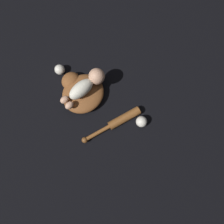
# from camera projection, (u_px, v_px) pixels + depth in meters

# --- Properties ---
(ground_plane) EXTENTS (6.00, 6.00, 0.00)m
(ground_plane) POSITION_uv_depth(u_px,v_px,m) (86.00, 91.00, 1.54)
(ground_plane) COLOR black
(baseball_glove) EXTENTS (0.32, 0.34, 0.09)m
(baseball_glove) POSITION_uv_depth(u_px,v_px,m) (81.00, 91.00, 1.49)
(baseball_glove) COLOR brown
(baseball_glove) RESTS_ON ground
(baby_figure) EXTENTS (0.34, 0.14, 0.11)m
(baby_figure) POSITION_uv_depth(u_px,v_px,m) (86.00, 85.00, 1.40)
(baby_figure) COLOR silver
(baby_figure) RESTS_ON baseball_glove
(baseball_bat) EXTENTS (0.42, 0.19, 0.06)m
(baseball_bat) POSITION_uv_depth(u_px,v_px,m) (118.00, 122.00, 1.46)
(baseball_bat) COLOR brown
(baseball_bat) RESTS_ON ground
(baseball) EXTENTS (0.07, 0.07, 0.07)m
(baseball) POSITION_uv_depth(u_px,v_px,m) (141.00, 122.00, 1.45)
(baseball) COLOR silver
(baseball) RESTS_ON ground
(baseball_spare) EXTENTS (0.07, 0.07, 0.07)m
(baseball_spare) POSITION_uv_depth(u_px,v_px,m) (60.00, 70.00, 1.54)
(baseball_spare) COLOR silver
(baseball_spare) RESTS_ON ground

